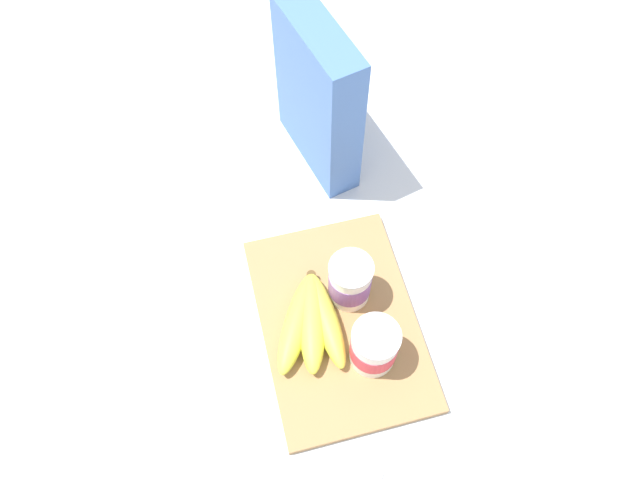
{
  "coord_description": "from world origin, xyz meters",
  "views": [
    {
      "loc": [
        0.3,
        -0.1,
        0.82
      ],
      "look_at": [
        -0.11,
        0.0,
        0.06
      ],
      "focal_mm": 33.19,
      "sensor_mm": 36.0,
      "label": 1
    }
  ],
  "objects_px": {
    "cereal_box": "(318,98)",
    "banana_bunch": "(311,321)",
    "cutting_board": "(339,323)",
    "yogurt_cup_back": "(374,346)",
    "yogurt_cup_front": "(350,281)"
  },
  "relations": [
    {
      "from": "cereal_box",
      "to": "yogurt_cup_back",
      "type": "xyz_separation_m",
      "value": [
        0.38,
        -0.02,
        -0.08
      ]
    },
    {
      "from": "cereal_box",
      "to": "banana_bunch",
      "type": "distance_m",
      "value": 0.34
    },
    {
      "from": "yogurt_cup_front",
      "to": "yogurt_cup_back",
      "type": "height_order",
      "value": "yogurt_cup_front"
    },
    {
      "from": "yogurt_cup_front",
      "to": "yogurt_cup_back",
      "type": "distance_m",
      "value": 0.1
    },
    {
      "from": "cutting_board",
      "to": "yogurt_cup_front",
      "type": "bearing_deg",
      "value": 145.98
    },
    {
      "from": "yogurt_cup_front",
      "to": "banana_bunch",
      "type": "bearing_deg",
      "value": -61.67
    },
    {
      "from": "cereal_box",
      "to": "banana_bunch",
      "type": "xyz_separation_m",
      "value": [
        0.31,
        -0.09,
        -0.1
      ]
    },
    {
      "from": "cutting_board",
      "to": "cereal_box",
      "type": "height_order",
      "value": "cereal_box"
    },
    {
      "from": "yogurt_cup_front",
      "to": "banana_bunch",
      "type": "relative_size",
      "value": 0.55
    },
    {
      "from": "cutting_board",
      "to": "cereal_box",
      "type": "distance_m",
      "value": 0.34
    },
    {
      "from": "cutting_board",
      "to": "yogurt_cup_front",
      "type": "height_order",
      "value": "yogurt_cup_front"
    },
    {
      "from": "yogurt_cup_back",
      "to": "banana_bunch",
      "type": "xyz_separation_m",
      "value": [
        -0.07,
        -0.07,
        -0.02
      ]
    },
    {
      "from": "cutting_board",
      "to": "banana_bunch",
      "type": "height_order",
      "value": "banana_bunch"
    },
    {
      "from": "cutting_board",
      "to": "cereal_box",
      "type": "xyz_separation_m",
      "value": [
        -0.32,
        0.05,
        0.13
      ]
    },
    {
      "from": "cereal_box",
      "to": "yogurt_cup_back",
      "type": "bearing_deg",
      "value": 163.96
    }
  ]
}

